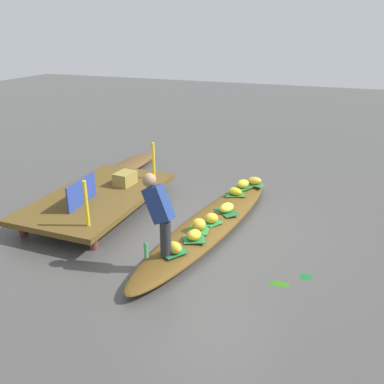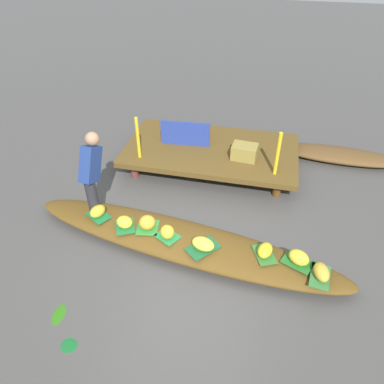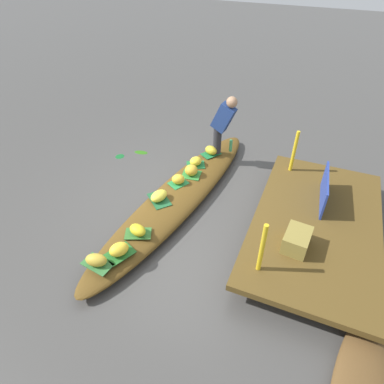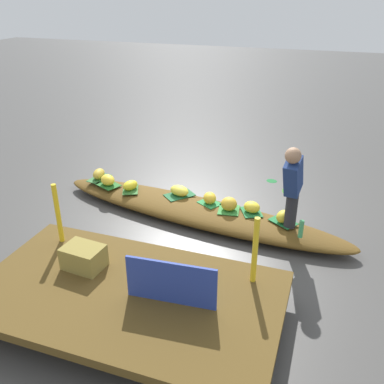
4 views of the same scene
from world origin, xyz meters
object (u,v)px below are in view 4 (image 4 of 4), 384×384
(banana_bunch_5, at_px, (284,216))
(water_bottle, at_px, (301,229))
(banana_bunch_1, at_px, (179,191))
(banana_bunch_3, at_px, (210,198))
(market_banner, at_px, (171,283))
(produce_crate, at_px, (84,257))
(vendor_person, at_px, (293,183))
(banana_bunch_4, at_px, (130,185))
(vendor_boat, at_px, (196,211))
(banana_bunch_7, at_px, (229,204))
(banana_bunch_2, at_px, (99,174))
(banana_bunch_6, at_px, (108,180))
(banana_bunch_0, at_px, (252,207))

(banana_bunch_5, bearing_deg, water_bottle, 129.44)
(banana_bunch_1, bearing_deg, water_bottle, 161.99)
(banana_bunch_3, height_order, market_banner, market_banner)
(banana_bunch_3, xyz_separation_m, banana_bunch_5, (-1.13, 0.20, -0.00))
(banana_bunch_1, bearing_deg, banana_bunch_5, 169.63)
(produce_crate, bearing_deg, vendor_person, -139.30)
(banana_bunch_1, relative_size, banana_bunch_4, 1.17)
(market_banner, xyz_separation_m, produce_crate, (1.14, -0.22, -0.11))
(vendor_boat, bearing_deg, banana_bunch_4, 2.12)
(vendor_person, relative_size, market_banner, 1.33)
(banana_bunch_7, height_order, water_bottle, water_bottle)
(banana_bunch_5, distance_m, market_banner, 2.32)
(banana_bunch_1, distance_m, banana_bunch_2, 1.53)
(banana_bunch_1, xyz_separation_m, banana_bunch_2, (1.52, -0.15, 0.00))
(banana_bunch_5, bearing_deg, produce_crate, 44.70)
(banana_bunch_2, height_order, banana_bunch_7, banana_bunch_7)
(banana_bunch_4, xyz_separation_m, banana_bunch_6, (0.43, -0.04, 0.01))
(vendor_person, bearing_deg, banana_bunch_0, -29.60)
(banana_bunch_0, distance_m, banana_bunch_3, 0.66)
(banana_bunch_3, bearing_deg, banana_bunch_2, -7.20)
(banana_bunch_0, bearing_deg, banana_bunch_4, -2.91)
(banana_bunch_0, bearing_deg, water_bottle, 148.50)
(market_banner, bearing_deg, banana_bunch_3, -86.62)
(banana_bunch_2, height_order, market_banner, market_banner)
(banana_bunch_7, xyz_separation_m, water_bottle, (-1.07, 0.41, 0.02))
(produce_crate, bearing_deg, banana_bunch_7, -119.64)
(banana_bunch_3, distance_m, banana_bunch_6, 1.78)
(banana_bunch_2, bearing_deg, banana_bunch_3, 172.80)
(vendor_boat, relative_size, banana_bunch_1, 14.98)
(produce_crate, bearing_deg, banana_bunch_1, -97.50)
(banana_bunch_7, bearing_deg, produce_crate, 60.36)
(banana_bunch_1, relative_size, market_banner, 0.35)
(banana_bunch_5, xyz_separation_m, banana_bunch_6, (2.91, -0.28, 0.00))
(banana_bunch_6, xyz_separation_m, vendor_person, (-2.99, 0.46, 0.60))
(banana_bunch_5, bearing_deg, banana_bunch_2, -8.14)
(market_banner, height_order, produce_crate, market_banner)
(banana_bunch_0, bearing_deg, vendor_person, 150.40)
(banana_bunch_3, relative_size, vendor_person, 0.18)
(vendor_person, xyz_separation_m, market_banner, (0.90, 1.97, -0.35))
(banana_bunch_3, xyz_separation_m, produce_crate, (0.82, 2.13, 0.15))
(banana_bunch_2, bearing_deg, vendor_boat, 169.58)
(banana_bunch_6, bearing_deg, banana_bunch_4, 174.53)
(vendor_boat, xyz_separation_m, banana_bunch_3, (-0.19, -0.08, 0.22))
(banana_bunch_6, bearing_deg, banana_bunch_1, -178.70)
(vendor_boat, distance_m, banana_bunch_2, 1.90)
(banana_bunch_2, xyz_separation_m, banana_bunch_4, (-0.70, 0.22, -0.01))
(banana_bunch_6, bearing_deg, banana_bunch_3, 177.45)
(market_banner, bearing_deg, banana_bunch_2, -52.11)
(vendor_boat, xyz_separation_m, banana_bunch_2, (1.86, -0.34, 0.21))
(banana_bunch_4, bearing_deg, produce_crate, 103.58)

